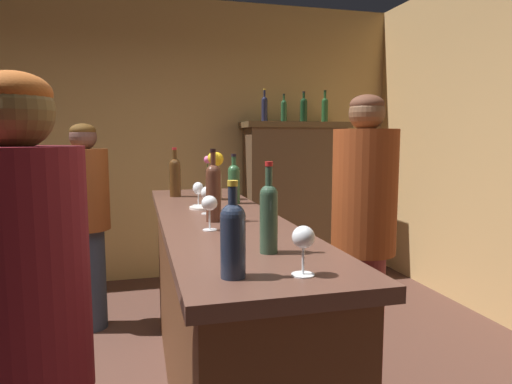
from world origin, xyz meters
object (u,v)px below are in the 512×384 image
at_px(cheese_plate, 203,208).
at_px(patron_by_cabinet, 87,218).
at_px(wine_bottle_malbec, 213,190).
at_px(display_bottle_center, 304,109).
at_px(wine_glass_rear, 209,205).
at_px(display_bottle_left, 264,108).
at_px(wine_bottle_riesling, 234,182).
at_px(wine_bottle_chardonnay, 233,236).
at_px(flower_arrangement, 214,175).
at_px(display_cabinet, 294,197).
at_px(wine_glass_front, 207,194).
at_px(display_bottle_midleft, 284,110).
at_px(wine_glass_spare, 303,240).
at_px(wine_glass_mid, 198,189).
at_px(bar_counter, 220,314).
at_px(bartender, 363,239).
at_px(wine_bottle_rose, 269,214).
at_px(display_bottle_midright, 325,109).
at_px(patron_near_entrance, 30,364).
at_px(wine_bottle_pinot, 175,175).

relative_size(cheese_plate, patron_by_cabinet, 0.09).
height_order(wine_bottle_malbec, display_bottle_center, display_bottle_center).
bearing_deg(wine_glass_rear, display_bottle_left, 69.35).
bearing_deg(patron_by_cabinet, wine_bottle_riesling, 20.87).
xyz_separation_m(wine_bottle_chardonnay, flower_arrangement, (0.22, 1.68, 0.04)).
xyz_separation_m(display_cabinet, wine_glass_front, (-1.25, -2.16, 0.33)).
xyz_separation_m(wine_bottle_riesling, display_bottle_midleft, (0.91, 1.82, 0.55)).
bearing_deg(wine_glass_spare, wine_glass_mid, 94.62).
xyz_separation_m(wine_glass_front, flower_arrangement, (0.13, 0.56, 0.06)).
xyz_separation_m(bar_counter, bartender, (0.76, -0.15, 0.40)).
distance_m(wine_bottle_rose, display_bottle_left, 3.20).
bearing_deg(wine_bottle_rose, wine_bottle_malbec, 97.82).
height_order(wine_bottle_riesling, wine_glass_mid, wine_bottle_riesling).
height_order(wine_bottle_rose, cheese_plate, wine_bottle_rose).
xyz_separation_m(display_bottle_midleft, display_bottle_midright, (0.46, -0.00, 0.02)).
relative_size(wine_bottle_rose, patron_near_entrance, 0.20).
distance_m(display_bottle_midleft, patron_by_cabinet, 2.27).
height_order(wine_glass_mid, display_bottle_midright, display_bottle_midright).
distance_m(wine_glass_spare, bartender, 1.19).
bearing_deg(wine_glass_spare, patron_near_entrance, -178.03).
xyz_separation_m(display_bottle_left, display_bottle_midright, (0.67, 0.00, 0.00)).
bearing_deg(bar_counter, wine_bottle_pinot, 100.56).
height_order(wine_glass_rear, display_bottle_midright, display_bottle_midright).
xyz_separation_m(wine_bottle_riesling, patron_by_cabinet, (-0.96, 0.90, -0.34)).
height_order(wine_glass_rear, display_bottle_center, display_bottle_center).
bearing_deg(display_bottle_center, wine_bottle_malbec, -119.53).
relative_size(flower_arrangement, display_bottle_midright, 0.93).
distance_m(wine_bottle_pinot, wine_glass_front, 0.78).
relative_size(cheese_plate, display_bottle_left, 0.45).
distance_m(display_cabinet, display_bottle_midright, 0.99).
xyz_separation_m(wine_glass_rear, display_bottle_left, (0.98, 2.59, 0.59)).
height_order(wine_bottle_pinot, display_bottle_midright, display_bottle_midright).
xyz_separation_m(display_cabinet, wine_bottle_chardonnay, (-1.34, -3.28, 0.34)).
bearing_deg(flower_arrangement, bartender, -48.75).
height_order(display_bottle_left, display_bottle_midleft, display_bottle_left).
bearing_deg(wine_bottle_riesling, display_bottle_midright, 53.00).
distance_m(wine_glass_rear, cheese_plate, 0.63).
bearing_deg(display_bottle_midright, flower_arrangement, -132.27).
relative_size(bar_counter, wine_glass_spare, 16.75).
bearing_deg(wine_glass_spare, patron_by_cabinet, 109.56).
relative_size(wine_bottle_malbec, wine_bottle_rose, 1.09).
distance_m(display_bottle_center, bartender, 2.58).
relative_size(display_bottle_midleft, bartender, 0.17).
relative_size(wine_glass_spare, bartender, 0.09).
height_order(display_bottle_midright, bartender, display_bottle_midright).
bearing_deg(display_bottle_midright, wine_glass_rear, -122.35).
relative_size(wine_bottle_chardonnay, patron_by_cabinet, 0.18).
bearing_deg(display_bottle_midleft, wine_glass_front, -117.60).
bearing_deg(cheese_plate, bar_counter, -79.12).
height_order(wine_bottle_malbec, wine_glass_front, wine_bottle_malbec).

